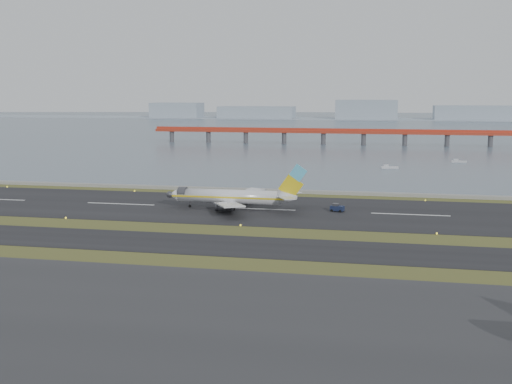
% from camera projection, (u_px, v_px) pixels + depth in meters
% --- Properties ---
extents(ground, '(1000.00, 1000.00, 0.00)m').
position_uv_depth(ground, '(233.00, 233.00, 144.70)').
color(ground, '#374D1B').
rests_on(ground, ground).
extents(apron_strip, '(1000.00, 50.00, 0.10)m').
position_uv_depth(apron_strip, '(143.00, 315.00, 91.45)').
color(apron_strip, '#2C2C2E').
rests_on(apron_strip, ground).
extents(taxiway_strip, '(1000.00, 18.00, 0.10)m').
position_uv_depth(taxiway_strip, '(220.00, 245.00, 133.07)').
color(taxiway_strip, black).
rests_on(taxiway_strip, ground).
extents(runway_strip, '(1000.00, 45.00, 0.10)m').
position_uv_depth(runway_strip, '(259.00, 209.00, 173.73)').
color(runway_strip, black).
rests_on(runway_strip, ground).
extents(seawall, '(1000.00, 2.50, 1.00)m').
position_uv_depth(seawall, '(277.00, 191.00, 202.71)').
color(seawall, gray).
rests_on(seawall, ground).
extents(bay_water, '(1400.00, 800.00, 1.30)m').
position_uv_depth(bay_water, '(350.00, 126.00, 590.01)').
color(bay_water, '#4C5B6C').
rests_on(bay_water, ground).
extents(red_pier, '(260.00, 5.00, 10.20)m').
position_uv_depth(red_pier, '(364.00, 133.00, 381.65)').
color(red_pier, '#B5341F').
rests_on(red_pier, ground).
extents(far_shoreline, '(1400.00, 80.00, 60.50)m').
position_uv_depth(far_shoreline, '(370.00, 114.00, 741.28)').
color(far_shoreline, '#99A7B5').
rests_on(far_shoreline, ground).
extents(airliner, '(38.52, 32.89, 12.80)m').
position_uv_depth(airliner, '(234.00, 197.00, 173.25)').
color(airliner, white).
rests_on(airliner, ground).
extents(pushback_tug, '(3.87, 2.86, 2.22)m').
position_uv_depth(pushback_tug, '(337.00, 208.00, 169.98)').
color(pushback_tug, '#161F3D').
rests_on(pushback_tug, ground).
extents(workboat_near, '(7.14, 2.93, 1.69)m').
position_uv_depth(workboat_near, '(389.00, 167.00, 265.47)').
color(workboat_near, silver).
rests_on(workboat_near, ground).
extents(workboat_far, '(6.86, 2.99, 1.61)m').
position_uv_depth(workboat_far, '(459.00, 161.00, 287.96)').
color(workboat_far, silver).
rests_on(workboat_far, ground).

